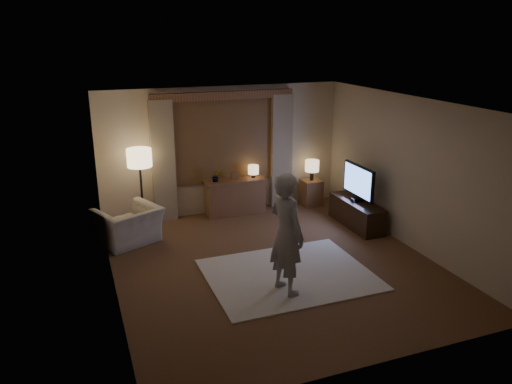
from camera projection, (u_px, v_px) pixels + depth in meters
name	position (u px, v px, depth m)	size (l,w,h in m)	color
room	(264.00, 178.00, 8.13)	(5.04, 5.54, 2.64)	brown
rug	(289.00, 274.00, 7.75)	(2.50, 2.00, 0.02)	#F3EACC
sideboard	(235.00, 198.00, 10.27)	(1.20, 0.40, 0.70)	brown
picture_frame	(235.00, 177.00, 10.13)	(0.16, 0.02, 0.20)	brown
plant	(216.00, 176.00, 9.98)	(0.17, 0.13, 0.30)	#999999
table_lamp_sideboard	(253.00, 170.00, 10.23)	(0.22, 0.22, 0.30)	black
floor_lamp	(140.00, 162.00, 9.18)	(0.46, 0.46, 1.57)	black
armchair	(128.00, 226.00, 8.84)	(1.01, 0.89, 0.66)	beige
side_table	(311.00, 192.00, 10.82)	(0.40, 0.40, 0.56)	brown
table_lamp_side	(312.00, 166.00, 10.64)	(0.30, 0.30, 0.44)	black
tv_stand	(357.00, 213.00, 9.66)	(0.45, 1.40, 0.50)	black
tv	(359.00, 182.00, 9.46)	(0.24, 0.99, 0.71)	black
person	(286.00, 234.00, 6.99)	(0.65, 0.43, 1.78)	#B0AAA2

